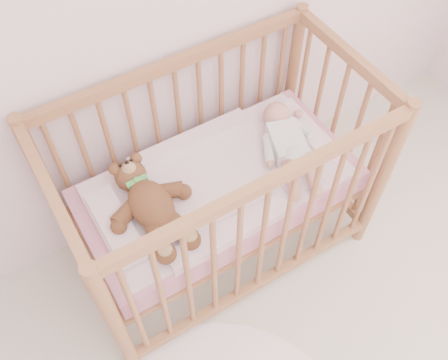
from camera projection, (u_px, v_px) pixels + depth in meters
crib at (218, 188)px, 2.23m from camera, size 1.36×0.76×1.00m
mattress at (218, 190)px, 2.25m from camera, size 1.22×0.62×0.13m
blanket at (218, 180)px, 2.19m from camera, size 1.10×0.58×0.06m
baby at (287, 141)px, 2.22m from camera, size 0.42×0.61×0.13m
teddy_bear at (151, 205)px, 2.01m from camera, size 0.40×0.56×0.15m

